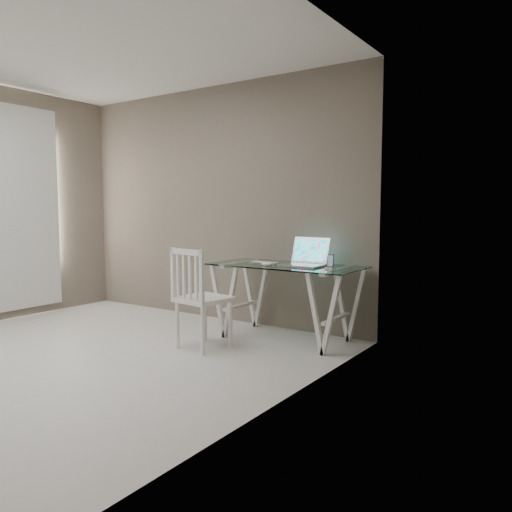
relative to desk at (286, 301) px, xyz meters
The scene contains 7 objects.
room 2.59m from the desk, 124.62° to the right, with size 4.50×4.52×2.71m.
desk is the anchor object (origin of this frame).
chair 0.91m from the desk, 122.60° to the right, with size 0.48×0.48×0.94m.
laptop 0.47m from the desk, 19.25° to the left, with size 0.39×0.36×0.27m.
keyboard 0.46m from the desk, behind, with size 0.29×0.13×0.01m, color silver.
mouse 0.43m from the desk, 125.17° to the right, with size 0.11×0.07×0.04m, color white.
phone_dock 0.65m from the desk, ahead, with size 0.07×0.07×0.13m.
Camera 1 is at (3.69, -2.34, 1.30)m, focal length 35.00 mm.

